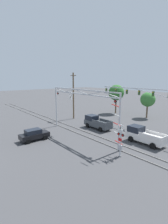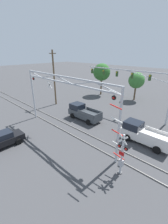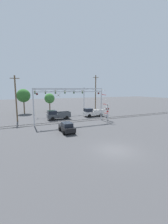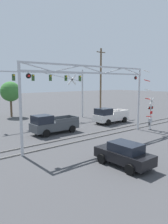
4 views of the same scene
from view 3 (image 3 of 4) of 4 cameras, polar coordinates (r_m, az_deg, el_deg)
The scene contains 13 objects.
ground_plane at distance 17.51m, azimuth 11.89°, elevation -14.06°, with size 200.00×200.00×0.00m, color #424244.
rail_track_near at distance 30.74m, azimuth -5.22°, elevation -3.92°, with size 80.00×0.08×0.10m, color gray.
rail_track_far at distance 32.07m, azimuth -6.05°, elevation -3.41°, with size 80.00×0.08×0.10m, color gray.
crossing_gantry at distance 29.78m, azimuth -5.21°, elevation 5.45°, with size 14.30×0.26×6.93m.
crossing_signal_mast at distance 32.70m, azimuth 8.70°, elevation 0.38°, with size 2.03×0.35×6.72m.
traffic_signal_span at distance 41.32m, azimuth -5.44°, elevation 6.63°, with size 13.99×0.39×7.28m.
pickup_truck_lead at distance 34.18m, azimuth -10.06°, elevation -1.13°, with size 5.15×2.11×2.08m.
pickup_truck_following at distance 37.42m, azimuth 3.26°, elevation -0.17°, with size 5.11×2.11×2.08m.
sedan_waiting at distance 23.81m, azimuth -6.57°, elevation -5.78°, with size 1.92×3.95×1.57m.
utility_pole_left at distance 33.95m, azimuth -24.49°, elevation 4.81°, with size 1.80×0.28×9.52m.
utility_pole_right at distance 44.07m, azimuth 4.42°, elevation 7.02°, with size 1.80×0.28×10.70m.
background_tree_beyond_span at distance 47.56m, azimuth -12.99°, elevation 5.05°, with size 3.10×3.10×5.51m.
background_tree_far_left_verge at distance 45.20m, azimuth -22.06°, elevation 5.79°, with size 3.71×3.71×6.85m.
Camera 3 is at (-9.64, -13.00, 6.69)m, focal length 24.00 mm.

